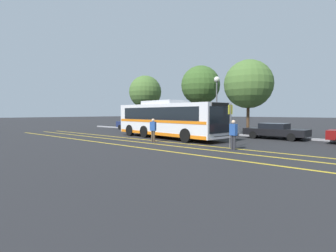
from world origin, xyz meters
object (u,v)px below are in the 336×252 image
Objects in this scene: parked_car_2 at (211,128)px; pedestrian_0 at (233,133)px; parked_car_3 at (275,131)px; pedestrian_1 at (153,129)px; street_lamp at (217,89)px; tree_3 at (248,84)px; tree_1 at (145,92)px; tree_2 at (201,85)px; parked_car_1 at (168,126)px; transit_bus at (168,119)px; bus_stop_sign at (230,120)px; parked_car_0 at (133,124)px.

parked_car_2 is 2.93× the size of pedestrian_0.
parked_car_3 is 9.85m from pedestrian_1.
street_lamp is (-6.76, 2.24, 3.90)m from parked_car_3.
tree_1 is at bearing 177.71° from tree_3.
tree_3 is at bearing -124.03° from parked_car_3.
pedestrian_0 is 1.01× the size of pedestrian_1.
tree_1 reaches higher than parked_car_2.
street_lamp reaches higher than pedestrian_1.
pedestrian_1 is 17.20m from tree_1.
street_lamp is (-1.00, 10.23, 3.60)m from pedestrian_1.
pedestrian_1 is at bearing -102.32° from tree_3.
tree_2 reaches higher than pedestrian_1.
parked_car_3 is at bearing -18.36° from street_lamp.
parked_car_2 is at bearing -132.62° from tree_3.
pedestrian_0 is at bearing -48.53° from tree_2.
parked_car_1 is at bearing -161.08° from tree_3.
pedestrian_1 is at bearing 29.41° from transit_bus.
transit_bus is 14.35m from tree_1.
pedestrian_0 is 16.29m from tree_2.
pedestrian_1 is at bearing -41.47° from tree_1.
transit_bus is at bearing -99.46° from bus_stop_sign.
parked_car_2 is 1.89× the size of bus_stop_sign.
street_lamp is 3.83m from tree_2.
parked_car_3 is (6.95, 5.05, -0.95)m from transit_bus.
tree_1 is 0.94× the size of tree_2.
tree_3 is at bearing -13.47° from tree_2.
tree_1 is (-18.66, 10.79, 3.93)m from pedestrian_0.
bus_stop_sign is 10.63m from tree_3.
bus_stop_sign is 15.34m from tree_2.
parked_car_2 is at bearing -70.58° from street_lamp.
bus_stop_sign is at bearing -70.99° from tree_3.
transit_bus is at bearing -71.36° from tree_2.
parked_car_2 is 0.66× the size of tree_2.
pedestrian_1 is (0.16, -7.83, 0.28)m from parked_car_2.
parked_car_3 is 2.87× the size of pedestrian_1.
parked_car_1 is 2.61× the size of pedestrian_0.
tree_2 is (-3.28, 1.84, 0.72)m from street_lamp.
pedestrian_1 is (11.49, -7.93, 0.20)m from parked_car_0.
tree_1 is (-11.35, 8.16, 3.29)m from transit_bus.
parked_car_1 is 6.36m from tree_2.
tree_3 is at bearing -113.09° from pedestrian_1.
parked_car_3 is (17.24, 0.05, -0.10)m from parked_car_0.
bus_stop_sign is 0.45× the size of street_lamp.
tree_3 is at bearing -2.29° from tree_1.
parked_car_2 reaches higher than parked_car_3.
parked_car_0 is 9.46m from tree_2.
pedestrian_1 is (-6.12, -0.30, -0.01)m from pedestrian_0.
tree_3 is (2.29, 10.49, 3.85)m from pedestrian_1.
tree_3 reaches higher than parked_car_1.
street_lamp is 3.31m from tree_3.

